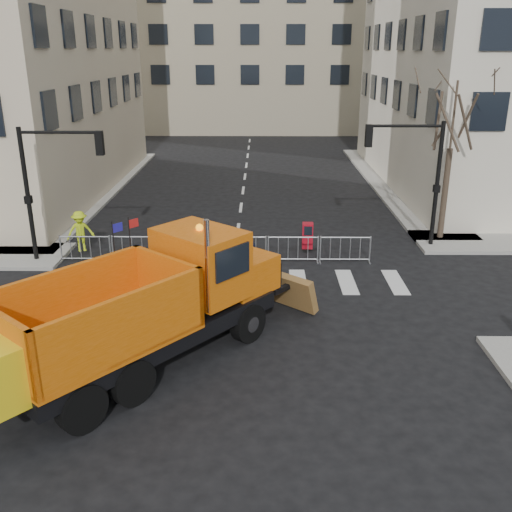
{
  "coord_description": "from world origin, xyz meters",
  "views": [
    {
      "loc": [
        1.11,
        -14.08,
        8.15
      ],
      "look_at": [
        0.95,
        2.5,
        2.11
      ],
      "focal_mm": 40.0,
      "sensor_mm": 36.0,
      "label": 1
    }
  ],
  "objects_px": {
    "newspaper_box": "(308,236)",
    "cop_c": "(268,282)",
    "worker": "(80,231)",
    "cop_b": "(249,275)",
    "cop_a": "(251,266)",
    "plow_truck": "(138,307)"
  },
  "relations": [
    {
      "from": "plow_truck",
      "to": "cop_b",
      "type": "xyz_separation_m",
      "value": [
        2.78,
        4.62,
        -0.95
      ]
    },
    {
      "from": "cop_c",
      "to": "newspaper_box",
      "type": "xyz_separation_m",
      "value": [
        1.75,
        5.66,
        -0.21
      ]
    },
    {
      "from": "worker",
      "to": "cop_b",
      "type": "bearing_deg",
      "value": -56.56
    },
    {
      "from": "worker",
      "to": "cop_c",
      "type": "bearing_deg",
      "value": -58.24
    },
    {
      "from": "cop_b",
      "to": "cop_c",
      "type": "distance_m",
      "value": 0.97
    },
    {
      "from": "cop_a",
      "to": "cop_b",
      "type": "relative_size",
      "value": 1.1
    },
    {
      "from": "cop_a",
      "to": "newspaper_box",
      "type": "height_order",
      "value": "cop_a"
    },
    {
      "from": "cop_b",
      "to": "newspaper_box",
      "type": "relative_size",
      "value": 1.56
    },
    {
      "from": "cop_a",
      "to": "newspaper_box",
      "type": "relative_size",
      "value": 1.71
    },
    {
      "from": "cop_a",
      "to": "newspaper_box",
      "type": "xyz_separation_m",
      "value": [
        2.33,
        4.26,
        -0.24
      ]
    },
    {
      "from": "cop_b",
      "to": "cop_c",
      "type": "height_order",
      "value": "cop_c"
    },
    {
      "from": "cop_b",
      "to": "cop_c",
      "type": "relative_size",
      "value": 0.94
    },
    {
      "from": "cop_a",
      "to": "worker",
      "type": "xyz_separation_m",
      "value": [
        -7.16,
        3.79,
        0.07
      ]
    },
    {
      "from": "plow_truck",
      "to": "worker",
      "type": "height_order",
      "value": "plow_truck"
    },
    {
      "from": "newspaper_box",
      "to": "cop_c",
      "type": "bearing_deg",
      "value": -104.13
    },
    {
      "from": "cop_c",
      "to": "newspaper_box",
      "type": "height_order",
      "value": "cop_c"
    },
    {
      "from": "plow_truck",
      "to": "cop_c",
      "type": "xyz_separation_m",
      "value": [
        3.43,
        3.89,
        -0.9
      ]
    },
    {
      "from": "cop_b",
      "to": "newspaper_box",
      "type": "distance_m",
      "value": 5.48
    },
    {
      "from": "plow_truck",
      "to": "cop_b",
      "type": "height_order",
      "value": "plow_truck"
    },
    {
      "from": "plow_truck",
      "to": "newspaper_box",
      "type": "height_order",
      "value": "plow_truck"
    },
    {
      "from": "plow_truck",
      "to": "cop_c",
      "type": "relative_size",
      "value": 5.37
    },
    {
      "from": "plow_truck",
      "to": "cop_a",
      "type": "height_order",
      "value": "plow_truck"
    }
  ]
}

